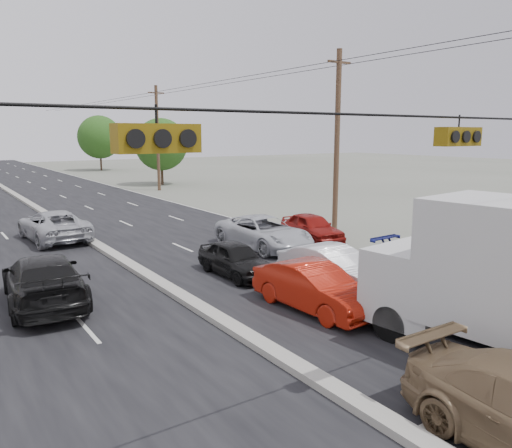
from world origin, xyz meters
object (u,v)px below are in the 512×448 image
(queue_car_a, at_px, (236,259))
(oncoming_far, at_px, (53,226))
(queue_car_e, at_px, (312,228))
(tree_right_far, at_px, (100,137))
(utility_pole_right_c, at_px, (158,138))
(tree_right_mid, at_px, (161,144))
(oncoming_near, at_px, (44,280))
(queue_car_b, at_px, (334,269))
(red_sedan, at_px, (315,288))
(utility_pole_right_b, at_px, (337,141))
(queue_car_c, at_px, (264,233))
(queue_car_d, at_px, (429,262))

(queue_car_a, distance_m, oncoming_far, 11.72)
(queue_car_a, distance_m, queue_car_e, 7.33)
(tree_right_far, bearing_deg, utility_pole_right_c, -96.65)
(tree_right_mid, height_order, oncoming_near, tree_right_mid)
(utility_pole_right_c, relative_size, queue_car_a, 2.55)
(queue_car_b, bearing_deg, oncoming_near, 152.66)
(oncoming_near, xyz_separation_m, oncoming_far, (2.52, 10.24, -0.03))
(queue_car_a, bearing_deg, red_sedan, -90.19)
(oncoming_far, bearing_deg, queue_car_a, 108.92)
(tree_right_far, height_order, red_sedan, tree_right_far)
(utility_pole_right_c, xyz_separation_m, tree_right_mid, (2.50, 5.00, -0.77))
(utility_pole_right_c, relative_size, red_sedan, 2.23)
(utility_pole_right_c, bearing_deg, queue_car_e, -96.27)
(queue_car_b, bearing_deg, utility_pole_right_b, 43.82)
(queue_car_a, bearing_deg, oncoming_near, 174.64)
(tree_right_mid, bearing_deg, queue_car_c, -104.94)
(utility_pole_right_c, xyz_separation_m, oncoming_near, (-16.42, -28.98, -4.29))
(queue_car_e, bearing_deg, oncoming_near, -161.93)
(utility_pole_right_c, distance_m, queue_car_b, 34.12)
(queue_car_a, height_order, oncoming_far, oncoming_far)
(queue_car_d, distance_m, oncoming_near, 13.83)
(tree_right_far, height_order, oncoming_far, tree_right_far)
(queue_car_d, bearing_deg, queue_car_b, 162.16)
(utility_pole_right_c, distance_m, queue_car_a, 31.41)
(tree_right_mid, distance_m, tree_right_far, 25.03)
(utility_pole_right_c, height_order, tree_right_mid, utility_pole_right_c)
(utility_pole_right_b, xyz_separation_m, tree_right_far, (3.50, 55.00, -0.15))
(queue_car_b, bearing_deg, queue_car_d, -18.72)
(tree_right_far, xyz_separation_m, red_sedan, (-13.00, -64.31, -4.22))
(red_sedan, bearing_deg, utility_pole_right_c, 71.58)
(utility_pole_right_b, xyz_separation_m, oncoming_far, (-13.90, 6.26, -4.32))
(queue_car_d, bearing_deg, queue_car_c, 104.08)
(tree_right_mid, bearing_deg, utility_pole_right_c, -116.57)
(utility_pole_right_c, bearing_deg, queue_car_b, -102.77)
(red_sedan, relative_size, queue_car_c, 0.81)
(utility_pole_right_b, xyz_separation_m, oncoming_near, (-16.42, -3.98, -4.29))
(tree_right_mid, distance_m, oncoming_far, 29.07)
(queue_car_e, distance_m, oncoming_near, 13.76)
(red_sedan, bearing_deg, oncoming_near, 139.45)
(oncoming_near, bearing_deg, utility_pole_right_b, -161.44)
(queue_car_d, bearing_deg, utility_pole_right_c, 81.78)
(red_sedan, height_order, queue_car_a, red_sedan)
(queue_car_e, relative_size, oncoming_far, 0.74)
(queue_car_b, relative_size, queue_car_e, 1.08)
(utility_pole_right_b, xyz_separation_m, queue_car_b, (-7.48, -8.00, -4.35))
(utility_pole_right_c, xyz_separation_m, queue_car_a, (-9.50, -29.60, -4.44))
(utility_pole_right_b, bearing_deg, tree_right_mid, 85.24)
(utility_pole_right_b, distance_m, tree_right_mid, 30.11)
(tree_right_far, height_order, queue_car_a, tree_right_far)
(utility_pole_right_c, height_order, red_sedan, utility_pole_right_c)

